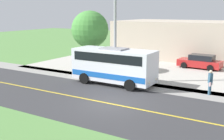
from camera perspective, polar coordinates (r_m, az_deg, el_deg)
ground_plane at (r=18.40m, az=-0.60°, el=-6.84°), size 120.00×120.00×0.00m
road_surface at (r=18.40m, az=-0.60°, el=-6.83°), size 8.00×100.00×0.01m
sidewalk at (r=22.80m, az=6.27°, el=-3.18°), size 2.40×100.00×0.01m
parking_lot_surface at (r=28.53m, az=17.90°, el=-0.62°), size 14.00×36.00×0.01m
road_centre_line at (r=18.39m, az=-0.60°, el=-6.81°), size 0.16×100.00×0.00m
shuttle_bus_front at (r=22.87m, az=0.38°, el=1.16°), size 2.67×6.98×3.00m
pedestrian_with_bags at (r=21.28m, az=19.37°, el=-2.20°), size 0.72×0.34×1.80m
street_light_pole at (r=22.91m, az=0.50°, el=9.32°), size 1.97×0.24×8.92m
parked_car_near at (r=30.81m, az=17.51°, el=1.60°), size 2.24×4.51×1.45m
tree_curbside at (r=27.36m, az=-4.52°, el=8.21°), size 3.59×3.59×5.98m
commercial_building at (r=37.82m, az=15.24°, el=6.07°), size 10.00×17.64×4.65m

